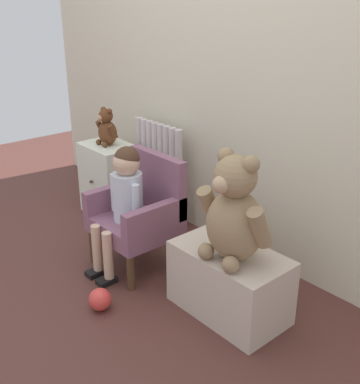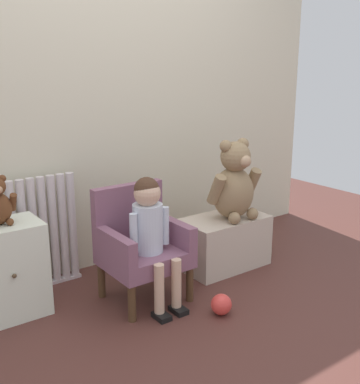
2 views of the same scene
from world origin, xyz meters
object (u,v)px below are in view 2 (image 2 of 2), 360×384
(toy_ball, at_px, (221,304))
(small_dresser, at_px, (5,270))
(large_teddy_bear, at_px, (234,184))
(child_armchair, at_px, (140,243))
(radiator, at_px, (39,234))
(child_figure, at_px, (150,223))
(low_bench, at_px, (224,242))

(toy_ball, bearing_deg, small_dresser, 143.69)
(large_teddy_bear, bearing_deg, small_dresser, 170.34)
(child_armchair, height_order, large_teddy_bear, large_teddy_bear)
(radiator, distance_m, large_teddy_bear, 1.27)
(small_dresser, distance_m, child_figure, 0.82)
(small_dresser, xyz_separation_m, low_bench, (1.39, -0.21, -0.09))
(small_dresser, distance_m, low_bench, 1.41)
(child_figure, relative_size, large_teddy_bear, 1.41)
(child_armchair, distance_m, toy_ball, 0.58)
(child_armchair, xyz_separation_m, toy_ball, (0.24, -0.45, -0.28))
(radiator, xyz_separation_m, child_armchair, (0.43, -0.47, -0.01))
(large_teddy_bear, bearing_deg, toy_ball, -137.27)
(toy_ball, bearing_deg, child_armchair, 118.17)
(toy_ball, bearing_deg, child_figure, 125.39)
(low_bench, xyz_separation_m, toy_ball, (-0.44, -0.49, -0.11))
(large_teddy_bear, relative_size, toy_ball, 4.52)
(child_figure, bearing_deg, low_bench, 12.28)
(radiator, height_order, large_teddy_bear, large_teddy_bear)
(child_armchair, xyz_separation_m, low_bench, (0.69, 0.04, -0.16))
(large_teddy_bear, bearing_deg, radiator, 157.81)
(small_dresser, xyz_separation_m, large_teddy_bear, (1.44, -0.24, 0.32))
(low_bench, bearing_deg, child_figure, -167.72)
(small_dresser, height_order, child_figure, child_figure)
(toy_ball, bearing_deg, large_teddy_bear, 42.73)
(radiator, distance_m, child_armchair, 0.64)
(low_bench, height_order, toy_ball, low_bench)
(small_dresser, height_order, low_bench, small_dresser)
(low_bench, distance_m, large_teddy_bear, 0.41)
(small_dresser, relative_size, child_figure, 0.71)
(child_figure, bearing_deg, toy_ball, -54.61)
(child_armchair, xyz_separation_m, child_figure, (-0.00, -0.11, 0.15))
(child_armchair, relative_size, large_teddy_bear, 1.25)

